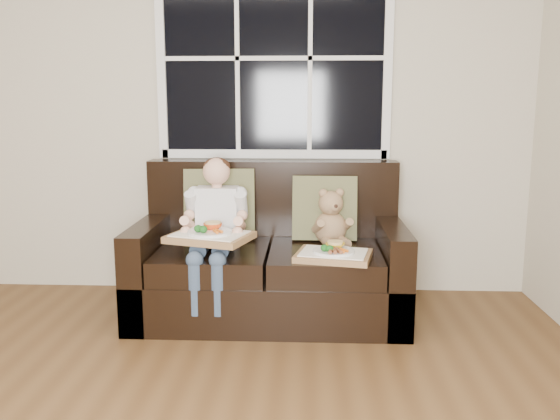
{
  "coord_description": "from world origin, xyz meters",
  "views": [
    {
      "loc": [
        0.69,
        -1.7,
        1.36
      ],
      "look_at": [
        0.52,
        1.85,
        0.71
      ],
      "focal_mm": 38.0,
      "sensor_mm": 36.0,
      "label": 1
    }
  ],
  "objects_px": {
    "loveseat": "(270,265)",
    "tray_right": "(334,254)",
    "teddy_bear": "(331,221)",
    "child": "(215,218)",
    "tray_left": "(210,235)"
  },
  "relations": [
    {
      "from": "loveseat",
      "to": "tray_right",
      "type": "xyz_separation_m",
      "value": [
        0.4,
        -0.34,
        0.17
      ]
    },
    {
      "from": "loveseat",
      "to": "tray_left",
      "type": "relative_size",
      "value": 3.12
    },
    {
      "from": "teddy_bear",
      "to": "tray_left",
      "type": "distance_m",
      "value": 0.81
    },
    {
      "from": "loveseat",
      "to": "child",
      "type": "relative_size",
      "value": 1.96
    },
    {
      "from": "loveseat",
      "to": "tray_left",
      "type": "height_order",
      "value": "loveseat"
    },
    {
      "from": "loveseat",
      "to": "child",
      "type": "xyz_separation_m",
      "value": [
        -0.33,
        -0.12,
        0.33
      ]
    },
    {
      "from": "loveseat",
      "to": "tray_right",
      "type": "relative_size",
      "value": 3.51
    },
    {
      "from": "tray_right",
      "to": "tray_left",
      "type": "bearing_deg",
      "value": -170.89
    },
    {
      "from": "loveseat",
      "to": "child",
      "type": "bearing_deg",
      "value": -160.38
    },
    {
      "from": "loveseat",
      "to": "teddy_bear",
      "type": "relative_size",
      "value": 4.54
    },
    {
      "from": "child",
      "to": "teddy_bear",
      "type": "height_order",
      "value": "child"
    },
    {
      "from": "loveseat",
      "to": "teddy_bear",
      "type": "distance_m",
      "value": 0.49
    },
    {
      "from": "child",
      "to": "tray_right",
      "type": "distance_m",
      "value": 0.78
    },
    {
      "from": "loveseat",
      "to": "tray_left",
      "type": "bearing_deg",
      "value": -137.61
    },
    {
      "from": "teddy_bear",
      "to": "tray_right",
      "type": "distance_m",
      "value": 0.41
    }
  ]
}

